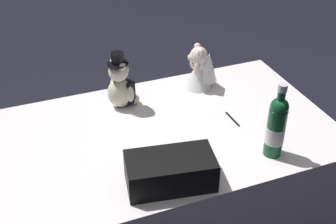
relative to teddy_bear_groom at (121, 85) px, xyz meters
name	(u,v)px	position (x,y,z in m)	size (l,w,h in m)	color
reception_table	(168,192)	(-0.14, 0.28, -0.50)	(1.51, 0.91, 0.77)	white
teddy_bear_groom	(121,85)	(0.00, 0.00, 0.00)	(0.16, 0.15, 0.29)	beige
teddy_bear_bride	(201,69)	(-0.44, -0.03, -0.01)	(0.20, 0.15, 0.23)	white
champagne_bottle	(276,126)	(-0.49, 0.59, 0.03)	(0.08, 0.08, 0.34)	#134E2C
signing_pen	(233,120)	(-0.45, 0.32, -0.11)	(0.01, 0.13, 0.01)	black
gift_case_black	(170,171)	(-0.02, 0.61, -0.05)	(0.36, 0.23, 0.12)	black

